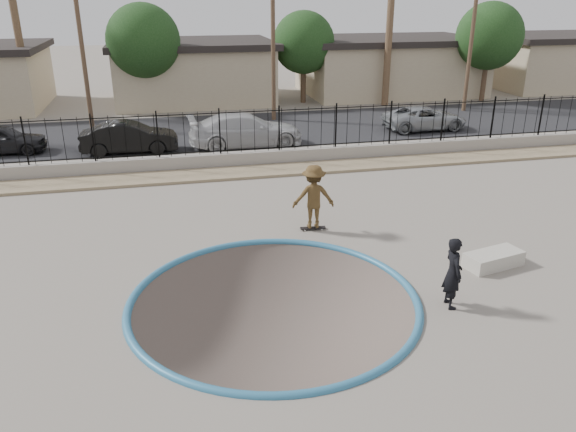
{
  "coord_description": "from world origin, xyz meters",
  "views": [
    {
      "loc": [
        -2.24,
        -12.49,
        6.89
      ],
      "look_at": [
        1.02,
        2.0,
        0.94
      ],
      "focal_mm": 35.0,
      "sensor_mm": 36.0,
      "label": 1
    }
  ],
  "objects_px": {
    "car_b": "(129,137)",
    "car_d": "(425,118)",
    "concrete_ledge": "(493,259)",
    "car_a": "(1,139)",
    "car_c": "(246,130)",
    "skateboard": "(313,228)",
    "videographer": "(453,273)",
    "skater": "(313,200)"
  },
  "relations": [
    {
      "from": "car_b",
      "to": "car_a",
      "type": "bearing_deg",
      "value": 79.58
    },
    {
      "from": "videographer",
      "to": "car_a",
      "type": "bearing_deg",
      "value": 43.42
    },
    {
      "from": "skateboard",
      "to": "concrete_ledge",
      "type": "relative_size",
      "value": 0.5
    },
    {
      "from": "car_b",
      "to": "car_d",
      "type": "relative_size",
      "value": 0.97
    },
    {
      "from": "videographer",
      "to": "car_a",
      "type": "relative_size",
      "value": 0.45
    },
    {
      "from": "car_a",
      "to": "car_b",
      "type": "xyz_separation_m",
      "value": [
        5.66,
        -1.16,
        0.06
      ]
    },
    {
      "from": "concrete_ledge",
      "to": "car_a",
      "type": "height_order",
      "value": "car_a"
    },
    {
      "from": "videographer",
      "to": "car_c",
      "type": "height_order",
      "value": "videographer"
    },
    {
      "from": "videographer",
      "to": "car_d",
      "type": "distance_m",
      "value": 18.37
    },
    {
      "from": "skater",
      "to": "car_c",
      "type": "xyz_separation_m",
      "value": [
        -0.51,
        10.4,
        -0.18
      ]
    },
    {
      "from": "videographer",
      "to": "car_c",
      "type": "xyz_separation_m",
      "value": [
        -2.47,
        15.5,
        -0.05
      ]
    },
    {
      "from": "car_c",
      "to": "car_a",
      "type": "bearing_deg",
      "value": 82.38
    },
    {
      "from": "car_c",
      "to": "car_d",
      "type": "height_order",
      "value": "car_c"
    },
    {
      "from": "skater",
      "to": "car_d",
      "type": "relative_size",
      "value": 0.45
    },
    {
      "from": "skater",
      "to": "concrete_ledge",
      "type": "height_order",
      "value": "skater"
    },
    {
      "from": "skateboard",
      "to": "car_c",
      "type": "distance_m",
      "value": 10.44
    },
    {
      "from": "car_a",
      "to": "car_c",
      "type": "height_order",
      "value": "car_c"
    },
    {
      "from": "skater",
      "to": "car_b",
      "type": "relative_size",
      "value": 0.46
    },
    {
      "from": "car_a",
      "to": "car_d",
      "type": "relative_size",
      "value": 0.86
    },
    {
      "from": "skateboard",
      "to": "concrete_ledge",
      "type": "height_order",
      "value": "concrete_ledge"
    },
    {
      "from": "skateboard",
      "to": "car_d",
      "type": "bearing_deg",
      "value": 56.59
    },
    {
      "from": "skater",
      "to": "car_a",
      "type": "relative_size",
      "value": 0.52
    },
    {
      "from": "car_a",
      "to": "car_b",
      "type": "height_order",
      "value": "car_b"
    },
    {
      "from": "car_d",
      "to": "videographer",
      "type": "bearing_deg",
      "value": 155.17
    },
    {
      "from": "videographer",
      "to": "car_d",
      "type": "xyz_separation_m",
      "value": [
        7.33,
        16.85,
        -0.22
      ]
    },
    {
      "from": "car_d",
      "to": "concrete_ledge",
      "type": "bearing_deg",
      "value": 159.84
    },
    {
      "from": "skateboard",
      "to": "car_a",
      "type": "height_order",
      "value": "car_a"
    },
    {
      "from": "skater",
      "to": "skateboard",
      "type": "relative_size",
      "value": 2.46
    },
    {
      "from": "videographer",
      "to": "car_d",
      "type": "relative_size",
      "value": 0.39
    },
    {
      "from": "concrete_ledge",
      "to": "car_b",
      "type": "relative_size",
      "value": 0.37
    },
    {
      "from": "skater",
      "to": "car_d",
      "type": "xyz_separation_m",
      "value": [
        9.29,
        11.75,
        -0.34
      ]
    },
    {
      "from": "skater",
      "to": "car_c",
      "type": "bearing_deg",
      "value": -80.73
    },
    {
      "from": "skater",
      "to": "videographer",
      "type": "bearing_deg",
      "value": 117.48
    },
    {
      "from": "skater",
      "to": "concrete_ledge",
      "type": "xyz_separation_m",
      "value": [
        4.1,
        -3.47,
        -0.79
      ]
    },
    {
      "from": "car_a",
      "to": "car_d",
      "type": "height_order",
      "value": "car_a"
    },
    {
      "from": "skateboard",
      "to": "videographer",
      "type": "height_order",
      "value": "videographer"
    },
    {
      "from": "skateboard",
      "to": "car_d",
      "type": "xyz_separation_m",
      "value": [
        9.29,
        11.75,
        0.6
      ]
    },
    {
      "from": "car_b",
      "to": "car_d",
      "type": "distance_m",
      "value": 15.18
    },
    {
      "from": "concrete_ledge",
      "to": "car_b",
      "type": "bearing_deg",
      "value": 125.6
    },
    {
      "from": "skateboard",
      "to": "videographer",
      "type": "relative_size",
      "value": 0.47
    },
    {
      "from": "car_c",
      "to": "car_d",
      "type": "xyz_separation_m",
      "value": [
        9.8,
        1.35,
        -0.16
      ]
    },
    {
      "from": "car_b",
      "to": "skateboard",
      "type": "bearing_deg",
      "value": -149.59
    }
  ]
}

